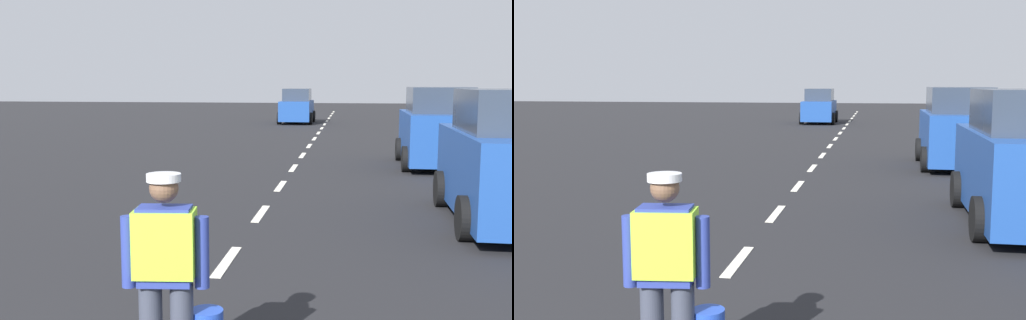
{
  "view_description": "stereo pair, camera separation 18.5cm",
  "coord_description": "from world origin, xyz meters",
  "views": [
    {
      "loc": [
        1.62,
        -1.98,
        2.34
      ],
      "look_at": [
        0.07,
        7.72,
        1.1
      ],
      "focal_mm": 43.06,
      "sensor_mm": 36.0,
      "label": 1
    },
    {
      "loc": [
        1.8,
        -1.95,
        2.34
      ],
      "look_at": [
        0.07,
        7.72,
        1.1
      ],
      "focal_mm": 43.06,
      "sensor_mm": 36.0,
      "label": 2
    }
  ],
  "objects": [
    {
      "name": "lane_center_line",
      "position": [
        0.0,
        25.2,
        0.0
      ],
      "size": [
        0.14,
        46.4,
        0.01
      ],
      "color": "silver",
      "rests_on": "ground"
    },
    {
      "name": "ground_plane",
      "position": [
        0.0,
        21.0,
        0.0
      ],
      "size": [
        96.0,
        96.0,
        0.0
      ],
      "primitive_type": "plane",
      "color": "black"
    },
    {
      "name": "car_oncoming_third",
      "position": [
        -1.66,
        33.6,
        0.92
      ],
      "size": [
        1.97,
        3.94,
        1.99
      ],
      "color": "#1E4799",
      "rests_on": "ground"
    },
    {
      "name": "car_parked_far",
      "position": [
        3.94,
        15.69,
        1.03
      ],
      "size": [
        2.09,
        3.92,
        2.22
      ],
      "color": "#1E4799",
      "rests_on": "ground"
    },
    {
      "name": "car_parked_curbside",
      "position": [
        4.12,
        8.61,
        1.04
      ],
      "size": [
        1.9,
        4.19,
        2.24
      ],
      "color": "#1E4799",
      "rests_on": "ground"
    },
    {
      "name": "road_worker",
      "position": [
        0.25,
        2.38,
        0.93
      ],
      "size": [
        0.75,
        0.43,
        1.67
      ],
      "color": "#383D4C",
      "rests_on": "ground"
    }
  ]
}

